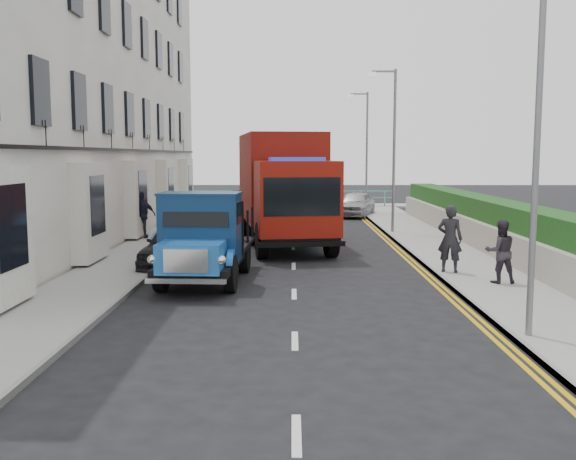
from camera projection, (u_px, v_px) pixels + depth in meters
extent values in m
plane|color=black|center=(294.00, 314.00, 13.81)|extent=(120.00, 120.00, 0.00)
cube|color=gray|center=(147.00, 250.00, 22.77)|extent=(2.40, 38.00, 0.12)
cube|color=gray|center=(443.00, 250.00, 22.71)|extent=(2.60, 38.00, 0.12)
cube|color=gray|center=(293.00, 206.00, 42.61)|extent=(30.00, 2.50, 0.12)
plane|color=#4D5869|center=(292.00, 185.00, 73.40)|extent=(120.00, 120.00, 0.00)
cube|color=silver|center=(59.00, 66.00, 25.96)|extent=(6.00, 30.00, 14.00)
cube|color=black|center=(139.00, 150.00, 26.34)|extent=(0.12, 28.00, 0.10)
cube|color=#B2AD9E|center=(480.00, 236.00, 22.65)|extent=(0.30, 28.00, 1.00)
cube|color=#153D13|center=(500.00, 225.00, 22.60)|extent=(1.20, 28.00, 1.70)
cube|color=#59B2A5|center=(293.00, 191.00, 41.69)|extent=(13.00, 0.08, 0.06)
cube|color=#59B2A5|center=(293.00, 198.00, 41.74)|extent=(13.00, 0.06, 0.05)
cylinder|color=slate|center=(537.00, 150.00, 11.39)|extent=(0.12, 0.12, 7.00)
cylinder|color=slate|center=(394.00, 153.00, 27.28)|extent=(0.12, 0.12, 7.00)
cube|color=slate|center=(384.00, 71.00, 26.89)|extent=(1.00, 0.08, 0.08)
cube|color=beige|center=(372.00, 74.00, 26.91)|extent=(0.35, 0.18, 0.18)
cylinder|color=slate|center=(367.00, 153.00, 37.22)|extent=(0.12, 0.12, 7.00)
cube|color=slate|center=(359.00, 94.00, 36.82)|extent=(1.00, 0.08, 0.08)
cube|color=beige|center=(350.00, 96.00, 36.84)|extent=(0.35, 0.18, 0.18)
cylinder|color=black|center=(161.00, 273.00, 16.02)|extent=(0.31, 0.97, 0.96)
cylinder|color=black|center=(231.00, 274.00, 15.92)|extent=(0.31, 0.97, 0.96)
cylinder|color=black|center=(185.00, 256.00, 18.78)|extent=(0.31, 0.97, 0.96)
cylinder|color=black|center=(245.00, 256.00, 18.68)|extent=(0.31, 0.97, 0.96)
cube|color=black|center=(206.00, 259.00, 17.34)|extent=(2.13, 4.87, 0.18)
cube|color=#2162B4|center=(192.00, 257.00, 15.47)|extent=(1.61, 1.37, 0.72)
cube|color=silver|center=(186.00, 261.00, 14.81)|extent=(1.05, 0.13, 0.55)
cube|color=navy|center=(201.00, 228.00, 16.54)|extent=(2.05, 1.29, 1.74)
cube|color=black|center=(214.00, 244.00, 18.49)|extent=(2.23, 2.89, 0.12)
cylinder|color=black|center=(262.00, 240.00, 21.12)|extent=(0.54, 1.26, 1.22)
cylinder|color=black|center=(331.00, 239.00, 21.46)|extent=(0.54, 1.26, 1.22)
cylinder|color=black|center=(252.00, 229.00, 24.50)|extent=(0.54, 1.26, 1.22)
cylinder|color=black|center=(312.00, 228.00, 24.84)|extent=(0.54, 1.26, 1.22)
cylinder|color=black|center=(247.00, 222.00, 26.90)|extent=(0.54, 1.26, 1.22)
cylinder|color=black|center=(302.00, 221.00, 27.24)|extent=(0.54, 1.26, 1.22)
cube|color=black|center=(285.00, 224.00, 24.10)|extent=(3.70, 8.07, 0.28)
cube|color=maroon|center=(297.00, 198.00, 21.13)|extent=(2.95, 2.49, 2.44)
cube|color=black|center=(302.00, 197.00, 20.11)|extent=(2.43, 0.46, 1.22)
cube|color=maroon|center=(280.00, 177.00, 25.10)|extent=(3.62, 6.13, 3.33)
imported|color=black|center=(177.00, 245.00, 19.69)|extent=(1.97, 4.05, 1.33)
imported|color=#4D75A6|center=(187.00, 234.00, 21.68)|extent=(1.58, 4.52, 1.49)
imported|color=silver|center=(208.00, 218.00, 27.08)|extent=(2.78, 5.60, 1.56)
imported|color=black|center=(251.00, 203.00, 35.46)|extent=(4.58, 6.13, 1.55)
imported|color=#9FA0A4|center=(356.00, 204.00, 35.67)|extent=(2.83, 4.42, 1.40)
imported|color=black|center=(450.00, 239.00, 18.04)|extent=(0.81, 0.67, 1.90)
imported|color=#2E2831|center=(500.00, 251.00, 16.52)|extent=(0.80, 0.62, 1.64)
imported|color=#1A1E2F|center=(142.00, 215.00, 25.39)|extent=(1.13, 0.55, 1.87)
imported|color=#40312E|center=(187.00, 217.00, 26.43)|extent=(0.82, 0.61, 1.52)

